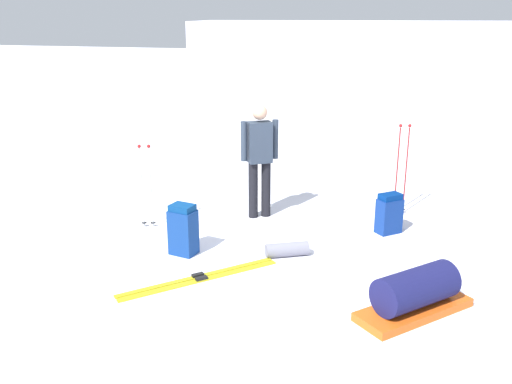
{
  "coord_description": "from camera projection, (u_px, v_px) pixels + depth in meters",
  "views": [
    {
      "loc": [
        1.89,
        -6.77,
        2.95
      ],
      "look_at": [
        0.0,
        0.0,
        0.7
      ],
      "focal_mm": 39.33,
      "sensor_mm": 36.0,
      "label": 1
    }
  ],
  "objects": [
    {
      "name": "ground_plane",
      "position": [
        256.0,
        241.0,
        7.59
      ],
      "size": [
        80.0,
        80.0,
        0.0
      ],
      "primitive_type": "plane",
      "color": "white"
    },
    {
      "name": "distant_snow_ridge",
      "position": [
        380.0,
        48.0,
        27.77
      ],
      "size": [
        18.83,
        6.81,
        2.57
      ],
      "primitive_type": "cube",
      "rotation": [
        0.0,
        0.0,
        0.1
      ],
      "color": "white",
      "rests_on": "ground_plane"
    },
    {
      "name": "ski_poles_planted_near",
      "position": [
        146.0,
        182.0,
        7.9
      ],
      "size": [
        0.19,
        0.11,
        1.22
      ],
      "color": "#ABB3BF",
      "rests_on": "ground_plane"
    },
    {
      "name": "backpack_bright",
      "position": [
        389.0,
        214.0,
        7.81
      ],
      "size": [
        0.39,
        0.38,
        0.57
      ],
      "color": "navy",
      "rests_on": "ground_plane"
    },
    {
      "name": "ski_poles_planted_far",
      "position": [
        402.0,
        165.0,
        8.43
      ],
      "size": [
        0.2,
        0.11,
        1.39
      ],
      "color": "maroon",
      "rests_on": "ground_plane"
    },
    {
      "name": "backpack_large_dark",
      "position": [
        183.0,
        230.0,
        7.11
      ],
      "size": [
        0.37,
        0.31,
        0.66
      ],
      "color": "navy",
      "rests_on": "ground_plane"
    },
    {
      "name": "gear_sled",
      "position": [
        415.0,
        294.0,
        5.7
      ],
      "size": [
        1.21,
        1.25,
        0.49
      ],
      "color": "#E55717",
      "rests_on": "ground_plane"
    },
    {
      "name": "ski_pair_near",
      "position": [
        200.0,
        278.0,
        6.5
      ],
      "size": [
        1.51,
        1.53,
        0.05
      ],
      "color": "gold",
      "rests_on": "ground_plane"
    },
    {
      "name": "sleeping_mat_rolled",
      "position": [
        287.0,
        250.0,
        7.1
      ],
      "size": [
        0.57,
        0.41,
        0.18
      ],
      "primitive_type": "cylinder",
      "rotation": [
        0.0,
        1.57,
        0.47
      ],
      "color": "slate",
      "rests_on": "ground_plane"
    },
    {
      "name": "skier_standing",
      "position": [
        260.0,
        155.0,
        8.23
      ],
      "size": [
        0.49,
        0.37,
        1.7
      ],
      "color": "black",
      "rests_on": "ground_plane"
    }
  ]
}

